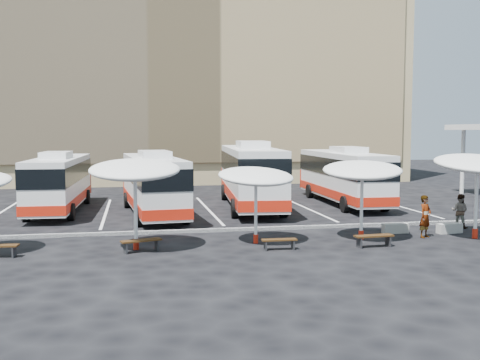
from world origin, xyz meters
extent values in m
plane|color=black|center=(0.00, 0.00, 0.00)|extent=(120.00, 120.00, 0.00)
cube|color=tan|center=(0.00, 32.00, 12.50)|extent=(42.00, 18.00, 25.00)
cube|color=tan|center=(0.00, 22.90, 12.00)|extent=(40.00, 0.30, 20.00)
cylinder|color=white|center=(20.00, 13.00, 2.40)|extent=(0.30, 0.30, 4.80)
cube|color=black|center=(0.00, 0.50, 0.07)|extent=(34.00, 0.25, 0.15)
cube|color=white|center=(-6.00, 8.00, 0.01)|extent=(0.15, 12.00, 0.01)
cube|color=white|center=(0.00, 8.00, 0.01)|extent=(0.15, 12.00, 0.01)
cube|color=white|center=(6.00, 8.00, 0.01)|extent=(0.15, 12.00, 0.01)
cube|color=white|center=(12.00, 8.00, 0.01)|extent=(0.15, 12.00, 0.01)
cube|color=white|center=(-8.67, 8.93, 1.80)|extent=(2.71, 11.13, 2.76)
cube|color=black|center=(-8.67, 8.93, 2.35)|extent=(2.77, 11.18, 1.01)
cube|color=red|center=(-8.67, 8.93, 0.78)|extent=(2.77, 11.18, 0.51)
cube|color=red|center=(-8.46, 14.45, 1.10)|extent=(2.36, 0.27, 1.29)
cube|color=white|center=(-8.70, 8.01, 3.36)|extent=(1.58, 2.82, 0.37)
cylinder|color=black|center=(-9.69, 12.19, 0.46)|extent=(0.36, 0.93, 0.92)
cylinder|color=black|center=(-7.39, 12.11, 0.46)|extent=(0.36, 0.93, 0.92)
cylinder|color=black|center=(-9.95, 5.29, 0.46)|extent=(0.36, 0.93, 0.92)
cylinder|color=black|center=(-7.65, 5.21, 0.46)|extent=(0.36, 0.93, 0.92)
cube|color=white|center=(-3.34, 6.48, 1.85)|extent=(3.37, 11.55, 2.85)
cube|color=black|center=(-3.34, 6.48, 2.42)|extent=(3.43, 11.61, 1.04)
cube|color=red|center=(-3.34, 6.48, 0.81)|extent=(3.43, 11.61, 0.52)
cube|color=red|center=(-3.84, 12.15, 1.14)|extent=(2.44, 0.40, 1.33)
cube|color=white|center=(-3.25, 5.54, 3.46)|extent=(1.76, 2.97, 0.38)
cylinder|color=black|center=(-4.81, 9.68, 0.47)|extent=(0.41, 0.97, 0.95)
cylinder|color=black|center=(-2.45, 9.89, 0.47)|extent=(0.41, 0.97, 0.95)
cylinder|color=black|center=(-4.18, 2.60, 0.47)|extent=(0.41, 0.97, 0.95)
cylinder|color=black|center=(-1.82, 2.81, 0.47)|extent=(0.41, 0.97, 0.95)
cube|color=white|center=(2.71, 8.55, 2.09)|extent=(3.84, 13.06, 3.22)
cube|color=black|center=(2.71, 8.55, 2.73)|extent=(3.91, 13.13, 1.18)
cube|color=red|center=(2.71, 8.55, 0.91)|extent=(3.91, 13.13, 0.59)
cube|color=red|center=(3.29, 14.96, 1.29)|extent=(2.75, 0.46, 1.50)
cube|color=white|center=(2.61, 7.48, 3.91)|extent=(2.00, 3.36, 0.43)
cylinder|color=black|center=(1.71, 12.41, 0.54)|extent=(0.47, 1.10, 1.07)
cylinder|color=black|center=(4.38, 12.17, 0.54)|extent=(0.47, 1.10, 1.07)
cylinder|color=black|center=(0.98, 4.40, 0.54)|extent=(0.47, 1.10, 1.07)
cylinder|color=black|center=(3.65, 4.16, 0.54)|extent=(0.47, 1.10, 1.07)
cube|color=white|center=(8.96, 9.11, 1.89)|extent=(2.76, 11.71, 2.91)
cube|color=black|center=(8.96, 9.11, 2.48)|extent=(2.82, 11.77, 1.07)
cube|color=red|center=(8.96, 9.11, 0.83)|extent=(2.82, 11.77, 0.53)
cube|color=red|center=(9.12, 14.93, 1.16)|extent=(2.49, 0.27, 1.36)
cube|color=white|center=(8.93, 8.14, 3.54)|extent=(1.64, 2.96, 0.39)
cylinder|color=black|center=(7.84, 12.54, 0.49)|extent=(0.37, 0.98, 0.97)
cylinder|color=black|center=(10.27, 12.47, 0.49)|extent=(0.37, 0.98, 0.97)
cylinder|color=black|center=(7.63, 5.26, 0.49)|extent=(0.37, 0.98, 0.97)
cylinder|color=black|center=(10.06, 5.19, 0.49)|extent=(0.37, 0.98, 0.97)
cylinder|color=white|center=(-4.34, -2.82, 1.58)|extent=(0.16, 0.16, 3.16)
cylinder|color=red|center=(-4.34, -2.82, 0.21)|extent=(0.24, 0.24, 0.42)
ellipsoid|color=white|center=(-4.34, -2.82, 3.21)|extent=(3.78, 3.83, 1.08)
cylinder|color=white|center=(0.63, -2.47, 1.40)|extent=(0.15, 0.15, 2.79)
cylinder|color=red|center=(0.63, -2.47, 0.19)|extent=(0.24, 0.24, 0.37)
ellipsoid|color=white|center=(0.63, -2.47, 2.84)|extent=(3.69, 3.73, 0.96)
cylinder|color=white|center=(5.32, -2.55, 1.50)|extent=(0.18, 0.18, 2.99)
cylinder|color=red|center=(5.32, -2.55, 0.20)|extent=(0.28, 0.28, 0.40)
ellipsoid|color=white|center=(5.32, -2.55, 3.04)|extent=(4.30, 4.33, 1.03)
cylinder|color=white|center=(10.36, -3.25, 1.62)|extent=(0.16, 0.16, 3.25)
cylinder|color=red|center=(10.36, -3.25, 0.22)|extent=(0.25, 0.25, 0.43)
ellipsoid|color=white|center=(10.36, -3.25, 3.30)|extent=(3.89, 3.94, 1.11)
cube|color=black|center=(-8.84, -3.37, 0.21)|extent=(0.11, 0.40, 0.41)
cube|color=black|center=(-4.14, -3.33, 0.45)|extent=(1.64, 0.87, 0.06)
cube|color=black|center=(-4.75, -3.52, 0.21)|extent=(0.18, 0.40, 0.42)
cube|color=black|center=(-3.53, -3.15, 0.21)|extent=(0.18, 0.40, 0.42)
cube|color=black|center=(1.26, -3.95, 0.40)|extent=(1.42, 0.41, 0.06)
cube|color=black|center=(0.70, -3.94, 0.19)|extent=(0.07, 0.36, 0.38)
cube|color=black|center=(1.83, -3.97, 0.19)|extent=(0.07, 0.36, 0.38)
cube|color=black|center=(5.19, -4.17, 0.46)|extent=(1.65, 0.54, 0.06)
cube|color=black|center=(4.54, -4.22, 0.22)|extent=(0.09, 0.41, 0.43)
cube|color=black|center=(5.83, -4.13, 0.22)|extent=(0.09, 0.41, 0.43)
cube|color=#969691|center=(7.49, -1.40, 0.22)|extent=(1.20, 0.41, 0.45)
cube|color=#969691|center=(9.95, -1.89, 0.22)|extent=(1.24, 0.55, 0.45)
imported|color=black|center=(8.30, -2.63, 0.94)|extent=(0.82, 0.74, 1.88)
imported|color=black|center=(11.20, -0.75, 0.83)|extent=(1.01, 1.02, 1.67)
camera|label=1|loc=(-4.39, -25.28, 4.72)|focal=42.00mm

